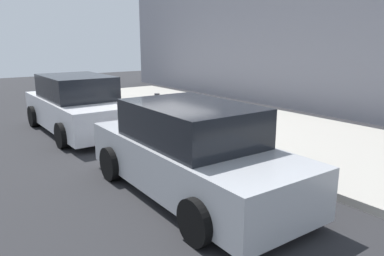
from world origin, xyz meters
The scene contains 13 objects.
ground_plane centered at (0.00, 0.00, 0.00)m, with size 40.00×40.00×0.00m, color #28282B.
sidewalk_curb centered at (0.00, -2.50, 0.07)m, with size 18.00×5.00×0.14m, color #ADA89E.
suitcase_teal_0 centered at (-3.39, -0.53, 0.40)m, with size 0.39×0.23×0.84m.
suitcase_olive_1 centered at (-2.95, -0.48, 0.44)m, with size 0.39×0.20×0.92m.
suitcase_maroon_2 centered at (-2.50, -0.49, 0.42)m, with size 0.42×0.23×0.80m.
suitcase_navy_3 centered at (-2.03, -0.50, 0.43)m, with size 0.43×0.25×0.63m.
suitcase_silver_4 centered at (-1.55, -0.51, 0.46)m, with size 0.44×0.21×0.70m.
suitcase_red_5 centered at (-1.05, -0.39, 0.41)m, with size 0.46×0.20×0.84m.
suitcase_black_6 centered at (-0.56, -0.39, 0.46)m, with size 0.44×0.22×0.94m.
fire_hydrant centered at (0.16, -0.46, 0.53)m, with size 0.39×0.21×0.75m.
bollard_post centered at (0.64, -0.31, 0.60)m, with size 0.15×0.15×0.92m, color #333338.
parked_car_silver_0 centered at (-3.83, 1.74, 0.74)m, with size 4.49×2.02×1.57m.
parked_car_white_1 centered at (1.65, 1.74, 0.76)m, with size 4.62×2.04×1.62m.
Camera 1 is at (-8.57, 5.22, 2.58)m, focal length 34.13 mm.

